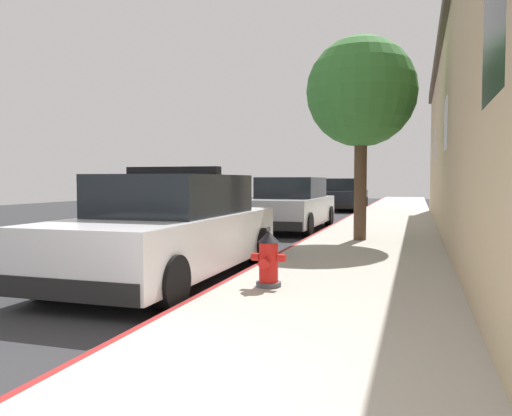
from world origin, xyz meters
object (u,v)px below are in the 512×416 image
object	(u,v)px
fire_hydrant	(268,259)
street_tree	(361,93)
parked_car_silver_ahead	(291,205)
police_cruiser	(172,229)
parked_car_dark_far	(345,195)

from	to	relation	value
fire_hydrant	street_tree	world-z (taller)	street_tree
parked_car_silver_ahead	fire_hydrant	size ratio (longest dim) A/B	6.37
police_cruiser	parked_car_dark_far	world-z (taller)	police_cruiser
parked_car_silver_ahead	parked_car_dark_far	bearing A→B (deg)	89.16
police_cruiser	parked_car_silver_ahead	bearing A→B (deg)	90.48
parked_car_silver_ahead	street_tree	size ratio (longest dim) A/B	1.07
police_cruiser	parked_car_dark_far	distance (m)	18.54
parked_car_dark_far	street_tree	size ratio (longest dim) A/B	1.07
parked_car_silver_ahead	parked_car_dark_far	distance (m)	10.62
police_cruiser	street_tree	world-z (taller)	street_tree
parked_car_silver_ahead	street_tree	xyz separation A→B (m)	(2.36, -3.20, 2.67)
fire_hydrant	street_tree	bearing A→B (deg)	84.20
street_tree	police_cruiser	bearing A→B (deg)	-115.90
police_cruiser	fire_hydrant	world-z (taller)	police_cruiser
street_tree	parked_car_silver_ahead	bearing A→B (deg)	126.40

